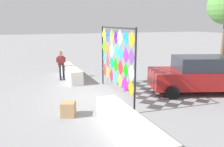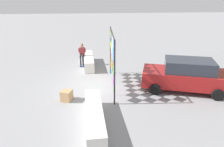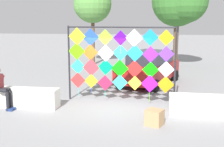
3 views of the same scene
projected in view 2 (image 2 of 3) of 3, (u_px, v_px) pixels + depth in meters
The scene contains 7 objects.
ground at pixel (99, 86), 11.33m from camera, with size 120.00×120.00×0.00m, color gray.
plaza_ledge_left at pixel (89, 61), 14.62m from camera, with size 3.49×0.63×0.70m, color silver.
plaza_ledge_right at pixel (94, 117), 7.68m from camera, with size 3.49×0.63×0.70m, color silver.
kite_display_rack at pixel (112, 55), 10.72m from camera, with size 4.20×0.42×2.96m.
seated_vendor at pixel (82, 53), 14.52m from camera, with size 0.71×0.54×1.55m.
parked_car at pixel (186, 75), 10.56m from camera, with size 3.16×4.60×1.64m.
cardboard_box_large at pixel (67, 96), 9.63m from camera, with size 0.48×0.45×0.49m, color tan.
Camera 2 is at (10.41, -0.69, 4.52)m, focal length 32.95 mm.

